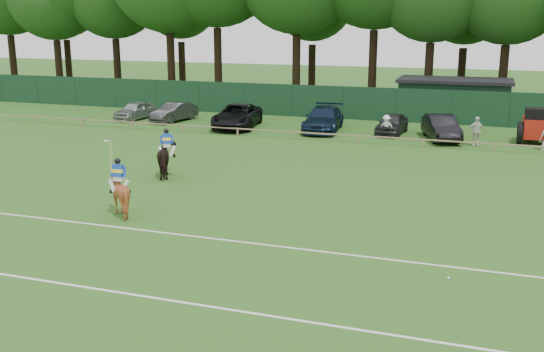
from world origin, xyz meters
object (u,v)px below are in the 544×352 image
at_px(sedan_navy, 323,119).
at_px(tractor, 534,127).
at_px(sedan_silver, 135,110).
at_px(horse_dark, 167,158).
at_px(polo_ball, 449,278).
at_px(spectator_left, 386,127).
at_px(hatch_grey, 392,124).
at_px(spectator_mid, 476,131).
at_px(sedan_grey, 174,112).
at_px(utility_shed, 454,99).
at_px(estate_black, 441,128).
at_px(suv_black, 237,116).
at_px(horse_chestnut, 119,193).

relative_size(sedan_navy, tractor, 2.13).
distance_m(sedan_silver, sedan_navy, 14.82).
relative_size(horse_dark, polo_ball, 24.62).
xyz_separation_m(polo_ball, tractor, (3.48, 23.39, 1.00)).
xyz_separation_m(sedan_navy, spectator_left, (4.52, -1.39, -0.07)).
bearing_deg(hatch_grey, tractor, 1.03).
height_order(sedan_navy, spectator_mid, spectator_mid).
xyz_separation_m(horse_dark, tractor, (17.32, 14.86, 0.11)).
bearing_deg(polo_ball, spectator_mid, 89.57).
relative_size(hatch_grey, spectator_left, 2.70).
bearing_deg(spectator_left, sedan_navy, 167.12).
height_order(horse_dark, sedan_grey, horse_dark).
height_order(sedan_grey, spectator_left, spectator_left).
xyz_separation_m(sedan_silver, utility_shed, (22.91, 8.17, 0.86)).
bearing_deg(utility_shed, estate_black, -91.24).
bearing_deg(hatch_grey, suv_black, -170.37).
height_order(suv_black, sedan_navy, sedan_navy).
height_order(suv_black, hatch_grey, suv_black).
bearing_deg(tractor, hatch_grey, 176.00).
bearing_deg(sedan_navy, sedan_silver, 173.54).
relative_size(horse_chestnut, spectator_left, 1.17).
distance_m(horse_dark, estate_black, 18.55).
bearing_deg(spectator_mid, estate_black, 132.84).
distance_m(sedan_silver, polo_ball, 34.34).
bearing_deg(spectator_mid, sedan_silver, 160.34).
xyz_separation_m(sedan_silver, sedan_navy, (14.82, -0.31, 0.14)).
bearing_deg(hatch_grey, sedan_silver, -175.74).
relative_size(horse_chestnut, polo_ball, 19.57).
height_order(sedan_grey, hatch_grey, hatch_grey).
bearing_deg(suv_black, utility_shed, 24.20).
bearing_deg(spectator_left, horse_chestnut, -106.21).
bearing_deg(spectator_mid, horse_chestnut, -138.11).
bearing_deg(utility_shed, horse_dark, -117.18).
xyz_separation_m(horse_chestnut, utility_shed, (10.93, 29.62, 0.66)).
xyz_separation_m(horse_dark, hatch_grey, (8.60, 15.34, -0.24)).
xyz_separation_m(sedan_silver, sedan_grey, (3.25, 0.06, 0.01)).
relative_size(sedan_grey, tractor, 1.58).
xyz_separation_m(sedan_navy, spectator_mid, (10.03, -2.16, 0.08)).
height_order(sedan_grey, polo_ball, sedan_grey).
distance_m(horse_dark, horse_chestnut, 6.22).
distance_m(spectator_left, utility_shed, 10.53).
bearing_deg(sedan_grey, sedan_navy, 9.15).
relative_size(estate_black, spectator_mid, 2.65).
bearing_deg(horse_dark, suv_black, -112.19).
relative_size(horse_dark, suv_black, 0.38).
bearing_deg(tractor, sedan_navy, 178.50).
xyz_separation_m(estate_black, utility_shed, (0.20, 9.25, 0.75)).
relative_size(horse_chestnut, hatch_grey, 0.43).
xyz_separation_m(horse_dark, spectator_left, (8.49, 13.63, -0.18)).
bearing_deg(sedan_silver, sedan_navy, 6.09).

